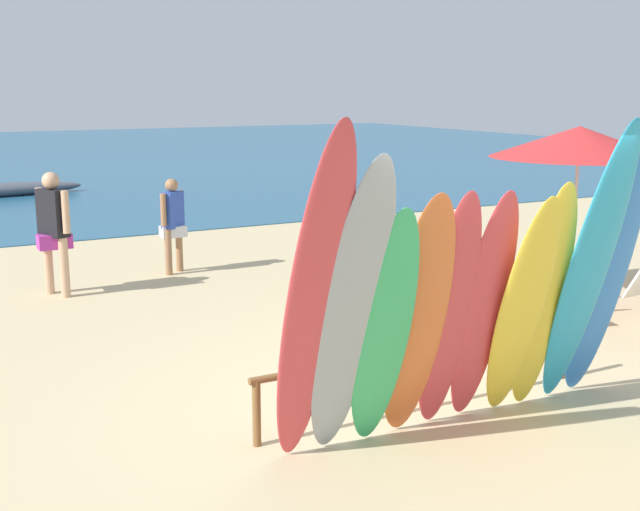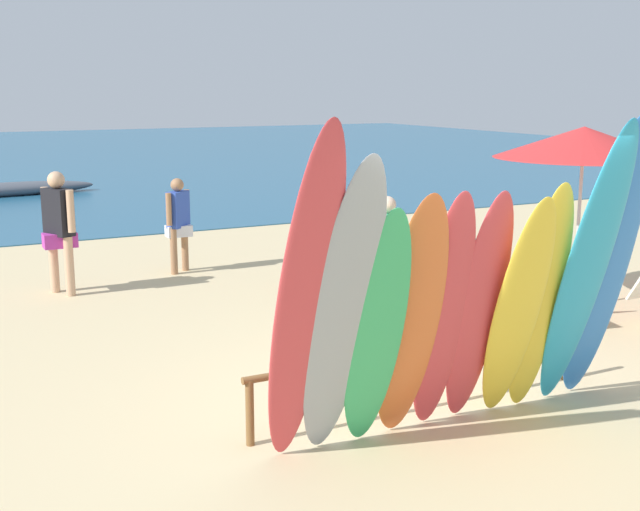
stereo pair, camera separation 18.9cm
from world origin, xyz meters
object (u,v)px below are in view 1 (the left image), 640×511
(surfboard_red_5, at_px, (484,308))
(surfboard_red_4, at_px, (449,312))
(beachgoer_strolling, at_px, (173,219))
(beach_chair_red, at_px, (561,289))
(surfboard_green_2, at_px, (384,331))
(surfboard_blue_9, at_px, (608,260))
(surfboard_rack, at_px, (429,358))
(beach_chair_blue, at_px, (483,264))
(surfboard_yellow_6, at_px, (522,309))
(beachgoer_by_water, at_px, (323,220))
(surfboard_yellow_7, at_px, (543,298))
(surfboard_red_0, at_px, (314,302))
(beachgoer_midbeach, at_px, (385,248))
(beach_umbrella, at_px, (579,142))
(surfboard_orange_3, at_px, (418,318))
(surfboard_grey_1, at_px, (352,313))
(surfboard_teal_8, at_px, (589,267))
(beachgoer_near_rack, at_px, (54,225))

(surfboard_red_5, bearing_deg, surfboard_red_4, 179.22)
(beachgoer_strolling, relative_size, beach_chair_red, 1.82)
(surfboard_green_2, distance_m, surfboard_blue_9, 2.40)
(surfboard_red_5, bearing_deg, surfboard_rack, 110.11)
(surfboard_red_5, height_order, beach_chair_blue, surfboard_red_5)
(surfboard_yellow_6, xyz_separation_m, beachgoer_by_water, (0.87, 5.21, -0.05))
(surfboard_yellow_7, distance_m, surfboard_blue_9, 0.74)
(surfboard_red_0, height_order, surfboard_red_5, surfboard_red_0)
(surfboard_yellow_6, distance_m, surfboard_yellow_7, 0.33)
(surfboard_rack, relative_size, beachgoer_strolling, 2.36)
(surfboard_blue_9, height_order, beach_chair_blue, surfboard_blue_9)
(surfboard_green_2, xyz_separation_m, beachgoer_midbeach, (2.17, 3.39, -0.13))
(surfboard_green_2, relative_size, beachgoer_by_water, 1.26)
(surfboard_green_2, bearing_deg, surfboard_red_0, -167.95)
(beachgoer_midbeach, distance_m, beach_umbrella, 2.88)
(surfboard_red_5, relative_size, beach_umbrella, 0.90)
(surfboard_orange_3, relative_size, surfboard_yellow_7, 1.01)
(surfboard_grey_1, relative_size, beachgoer_by_water, 1.52)
(surfboard_red_4, relative_size, beach_umbrella, 0.90)
(surfboard_grey_1, distance_m, surfboard_yellow_6, 1.73)
(beachgoer_strolling, bearing_deg, surfboard_yellow_6, -120.93)
(beach_chair_blue, bearing_deg, surfboard_grey_1, -138.63)
(surfboard_red_5, xyz_separation_m, beach_chair_red, (2.87, 2.00, -0.62))
(beachgoer_midbeach, bearing_deg, surfboard_teal_8, 25.60)
(beachgoer_near_rack, relative_size, beach_chair_blue, 2.14)
(surfboard_yellow_7, xyz_separation_m, beach_chair_red, (2.23, 2.03, -0.63))
(surfboard_red_0, xyz_separation_m, beach_chair_red, (4.59, 2.18, -0.93))
(surfboard_orange_3, height_order, surfboard_red_4, surfboard_orange_3)
(surfboard_red_0, bearing_deg, surfboard_green_2, 5.38)
(surfboard_red_4, bearing_deg, beachgoer_by_water, 75.86)
(surfboard_green_2, bearing_deg, surfboard_orange_3, 16.55)
(surfboard_yellow_7, xyz_separation_m, surfboard_blue_9, (0.67, -0.08, 0.29))
(beach_chair_red, xyz_separation_m, beach_umbrella, (0.69, 0.54, 1.75))
(surfboard_yellow_7, xyz_separation_m, beach_chair_blue, (2.33, 3.65, -0.63))
(surfboard_yellow_7, bearing_deg, beachgoer_midbeach, 84.02)
(beachgoer_midbeach, distance_m, beach_chair_red, 2.24)
(surfboard_red_4, xyz_separation_m, beach_umbrella, (3.93, 2.54, 1.13))
(surfboard_green_2, distance_m, beachgoer_by_water, 5.67)
(surfboard_teal_8, xyz_separation_m, surfboard_blue_9, (0.30, 0.07, 0.03))
(surfboard_rack, xyz_separation_m, beachgoer_strolling, (-0.29, 6.42, 0.38))
(surfboard_grey_1, xyz_separation_m, beach_chair_blue, (4.36, 3.78, -0.80))
(surfboard_green_2, xyz_separation_m, surfboard_yellow_6, (1.39, -0.01, -0.00))
(surfboard_red_0, xyz_separation_m, surfboard_teal_8, (2.73, 0.00, -0.03))
(beach_chair_blue, xyz_separation_m, beach_umbrella, (0.59, -1.08, 1.75))
(surfboard_rack, xyz_separation_m, surfboard_red_5, (0.19, -0.50, 0.56))
(surfboard_yellow_7, height_order, beachgoer_midbeach, surfboard_yellow_7)
(surfboard_yellow_6, bearing_deg, surfboard_green_2, -175.96)
(beachgoer_by_water, bearing_deg, beachgoer_near_rack, -100.52)
(surfboard_blue_9, height_order, beachgoer_strolling, surfboard_blue_9)
(surfboard_rack, relative_size, surfboard_yellow_7, 1.63)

